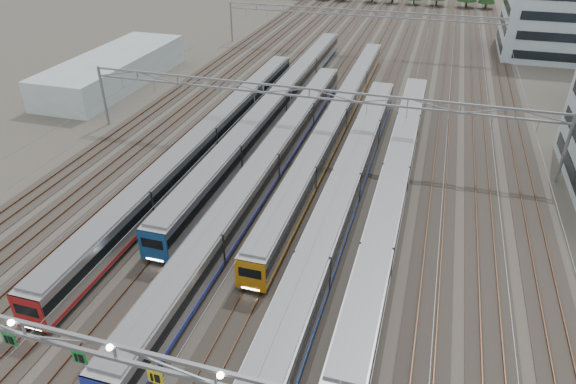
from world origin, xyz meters
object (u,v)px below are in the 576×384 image
(gantry_far, at_px, (369,18))
(depot_bldg_north, at_px, (568,18))
(west_shed, at_px, (114,70))
(train_d, at_px, (337,119))
(train_b, at_px, (277,104))
(train_c, at_px, (267,166))
(train_f, at_px, (395,179))
(gantry_near, at_px, (113,356))
(gantry_mid, at_px, (309,100))
(train_a, at_px, (207,139))
(train_e, at_px, (346,187))

(gantry_far, height_order, depot_bldg_north, depot_bldg_north)
(depot_bldg_north, height_order, west_shed, depot_bldg_north)
(train_d, bearing_deg, train_b, 162.28)
(train_d, bearing_deg, train_c, -106.83)
(train_f, xyz_separation_m, gantry_near, (-11.30, -32.03, 5.05))
(gantry_mid, xyz_separation_m, gantry_far, (0.00, 45.00, 0.00))
(train_c, bearing_deg, west_shed, 145.04)
(gantry_mid, bearing_deg, gantry_far, 90.00)
(train_a, xyz_separation_m, west_shed, (-25.21, 19.66, 0.30))
(train_c, bearing_deg, train_a, 154.68)
(train_d, xyz_separation_m, gantry_mid, (-2.25, -5.99, 4.48))
(train_b, height_order, gantry_mid, gantry_mid)
(train_a, bearing_deg, gantry_far, 77.23)
(gantry_near, height_order, gantry_far, gantry_near)
(train_b, distance_m, train_f, 24.72)
(gantry_mid, bearing_deg, train_e, -58.99)
(gantry_mid, relative_size, west_shed, 1.88)
(train_f, bearing_deg, train_e, -145.07)
(gantry_far, xyz_separation_m, west_shed, (-36.46, -29.97, -4.10))
(gantry_near, relative_size, gantry_mid, 1.00)
(train_b, relative_size, depot_bldg_north, 3.13)
(gantry_far, bearing_deg, train_d, -86.70)
(train_e, bearing_deg, west_shed, 148.71)
(train_d, xyz_separation_m, depot_bldg_north, (33.46, 47.79, 4.84))
(train_f, height_order, gantry_mid, gantry_mid)
(west_shed, bearing_deg, train_b, -11.73)
(train_e, bearing_deg, train_f, 34.93)
(train_a, xyz_separation_m, train_b, (4.50, 13.49, 0.01))
(depot_bldg_north, bearing_deg, gantry_mid, -123.59)
(train_d, distance_m, train_e, 17.80)
(train_b, bearing_deg, gantry_far, 79.42)
(train_d, xyz_separation_m, train_f, (9.00, -14.07, 0.13))
(train_e, xyz_separation_m, gantry_mid, (-6.75, 11.23, 4.23))
(gantry_far, distance_m, depot_bldg_north, 36.78)
(train_d, xyz_separation_m, train_e, (4.50, -17.22, 0.25))
(train_e, distance_m, west_shed, 50.57)
(train_e, relative_size, west_shed, 1.83)
(train_c, xyz_separation_m, train_f, (13.50, 0.80, 0.06))
(train_f, bearing_deg, gantry_near, -109.43)
(train_d, height_order, train_f, train_f)
(train_f, xyz_separation_m, gantry_far, (-11.25, 53.09, 4.35))
(train_f, bearing_deg, train_b, 136.72)
(west_shed, bearing_deg, train_a, -37.95)
(gantry_near, bearing_deg, west_shed, 123.44)
(train_b, distance_m, depot_bldg_north, 62.00)
(train_a, xyz_separation_m, gantry_far, (11.25, 49.63, 4.39))
(train_f, bearing_deg, depot_bldg_north, 68.42)
(train_a, relative_size, train_c, 0.99)
(train_a, distance_m, train_f, 22.76)
(gantry_near, xyz_separation_m, gantry_mid, (0.05, 40.12, -0.70))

